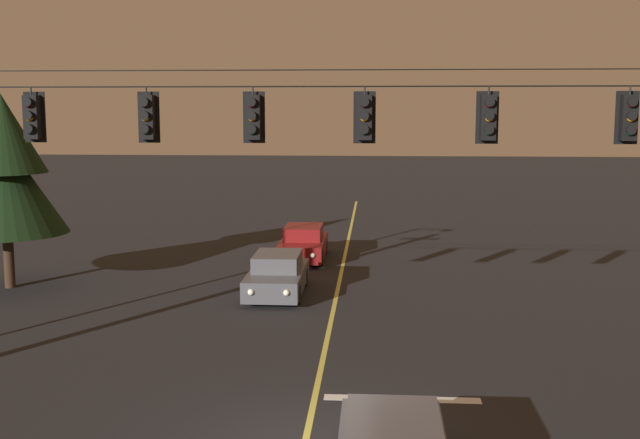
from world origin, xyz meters
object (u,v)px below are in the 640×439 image
Objects in this scene: traffic_light_leftmost at (32,117)px; traffic_light_right_inner at (364,117)px; traffic_light_far_right at (629,118)px; car_oncoming_trailing at (303,244)px; traffic_light_rightmost at (488,117)px; traffic_light_centre at (253,117)px; tree_verge_near at (4,171)px; traffic_light_left_inner at (147,117)px; car_oncoming_lead at (277,275)px.

traffic_light_leftmost is 1.00× the size of traffic_light_right_inner.
car_oncoming_trailing is at bearing 118.36° from traffic_light_far_right.
traffic_light_rightmost and traffic_light_far_right have the same top height.
traffic_light_far_right is (7.96, 0.00, 0.00)m from traffic_light_centre.
traffic_light_left_inner is at bearing -50.14° from tree_verge_near.
traffic_light_leftmost is 4.93m from traffic_light_centre.
tree_verge_near reaches higher than traffic_light_leftmost.
traffic_light_left_inner is 1.00× the size of traffic_light_centre.
traffic_light_left_inner and traffic_light_far_right have the same top height.
car_oncoming_trailing is at bearing 82.45° from traffic_light_left_inner.
traffic_light_left_inner reaches higher than car_oncoming_lead.
traffic_light_right_inner is 1.00× the size of traffic_light_rightmost.
tree_verge_near reaches higher than traffic_light_right_inner.
traffic_light_rightmost is 2.92m from traffic_light_far_right.
tree_verge_near is at bearing 129.86° from traffic_light_left_inner.
car_oncoming_trailing is at bearing 100.09° from traffic_light_right_inner.
traffic_light_rightmost is 11.92m from car_oncoming_lead.
traffic_light_right_inner is 16.48m from car_oncoming_trailing.
traffic_light_far_right is (2.92, 0.00, 0.00)m from traffic_light_rightmost.
traffic_light_right_inner is 0.28× the size of car_oncoming_trailing.
traffic_light_left_inner is 7.38m from traffic_light_rightmost.
traffic_light_left_inner is 2.34m from traffic_light_centre.
car_oncoming_lead is 6.34m from car_oncoming_trailing.
car_oncoming_trailing is (-0.31, 15.32, -5.42)m from traffic_light_centre.
traffic_light_rightmost is at bearing -70.75° from car_oncoming_trailing.
traffic_light_left_inner is at bearing 180.00° from traffic_light_right_inner.
traffic_light_rightmost is at bearing -57.77° from car_oncoming_lead.
traffic_light_leftmost is 2.59m from traffic_light_left_inner.
car_oncoming_trailing is (0.31, 6.33, 0.00)m from car_oncoming_lead.
traffic_light_centre and traffic_light_far_right have the same top height.
traffic_light_right_inner is 0.28× the size of car_oncoming_lead.
traffic_light_rightmost is 17.11m from car_oncoming_trailing.
traffic_light_rightmost is (2.63, 0.00, 0.00)m from traffic_light_right_inner.
traffic_light_centre and traffic_light_right_inner have the same top height.
traffic_light_centre is 0.28× the size of car_oncoming_trailing.
traffic_light_leftmost is at bearing 180.00° from traffic_light_far_right.
tree_verge_near is (-5.19, 9.31, -1.95)m from traffic_light_leftmost.
car_oncoming_trailing is (-2.73, 15.32, -5.42)m from traffic_light_right_inner.
traffic_light_right_inner is 0.18× the size of tree_verge_near.
tree_verge_near reaches higher than traffic_light_rightmost.
traffic_light_far_right is (10.30, 0.00, 0.00)m from traffic_light_left_inner.
car_oncoming_lead is (-0.63, 8.98, -5.42)m from traffic_light_centre.
traffic_light_leftmost is 0.28× the size of car_oncoming_trailing.
tree_verge_near reaches higher than car_oncoming_lead.
tree_verge_near is (-7.78, 9.31, -1.95)m from traffic_light_left_inner.
traffic_light_far_right is 0.28× the size of car_oncoming_lead.
traffic_light_rightmost is (9.97, 0.00, 0.00)m from traffic_light_leftmost.
traffic_light_rightmost is 17.90m from tree_verge_near.
traffic_light_right_inner and traffic_light_rightmost have the same top height.
tree_verge_near is at bearing -148.52° from car_oncoming_trailing.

